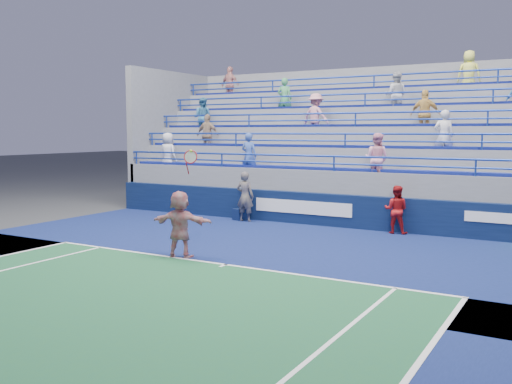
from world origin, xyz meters
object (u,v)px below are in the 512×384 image
Objects in this scene: line_judge at (245,197)px; ball_girl at (396,210)px; judge_chair at (240,214)px; tennis_player at (180,224)px.

ball_girl is at bearing 179.04° from line_judge.
judge_chair is at bearing -4.72° from ball_girl.
ball_girl is at bearing 58.21° from tennis_player.
tennis_player reaches higher than line_judge.
judge_chair is 5.65m from ball_girl.
line_judge is 1.18× the size of ball_girl.
line_judge is at bearing -2.81° from ball_girl.
tennis_player is 5.99m from line_judge.
line_judge is (-1.57, 5.78, 0.03)m from tennis_player.
tennis_player is at bearing -72.56° from judge_chair.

